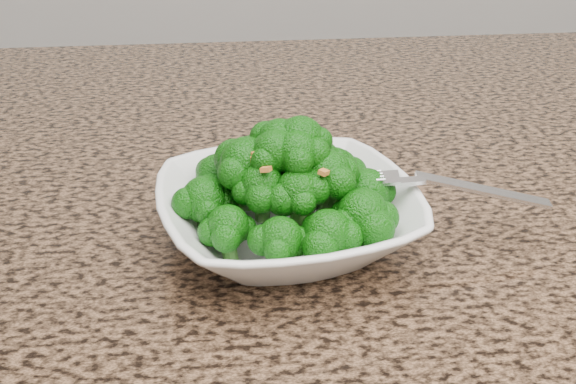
{
  "coord_description": "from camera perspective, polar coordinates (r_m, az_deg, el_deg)",
  "views": [
    {
      "loc": [
        -0.19,
        -0.34,
        1.22
      ],
      "look_at": [
        -0.14,
        0.18,
        0.95
      ],
      "focal_mm": 45.0,
      "sensor_mm": 36.0,
      "label": 1
    }
  ],
  "objects": [
    {
      "name": "broccoli_pile",
      "position": [
        0.58,
        0.0,
        3.59
      ],
      "size": [
        0.19,
        0.19,
        0.08
      ],
      "primitive_type": null,
      "color": "#11620B",
      "rests_on": "bowl"
    },
    {
      "name": "garlic_topping",
      "position": [
        0.56,
        0.0,
        7.4
      ],
      "size": [
        0.11,
        0.11,
        0.01
      ],
      "primitive_type": null,
      "color": "orange",
      "rests_on": "broccoli_pile"
    },
    {
      "name": "granite_counter",
      "position": [
        0.75,
        9.37,
        0.21
      ],
      "size": [
        1.64,
        1.04,
        0.03
      ],
      "primitive_type": "cube",
      "color": "brown",
      "rests_on": "cabinet"
    },
    {
      "name": "fork",
      "position": [
        0.6,
        10.1,
        0.89
      ],
      "size": [
        0.19,
        0.06,
        0.01
      ],
      "primitive_type": null,
      "rotation": [
        0.0,
        0.0,
        -0.15
      ],
      "color": "silver",
      "rests_on": "bowl"
    },
    {
      "name": "bowl",
      "position": [
        0.61,
        0.0,
        -1.98
      ],
      "size": [
        0.25,
        0.25,
        0.05
      ],
      "primitive_type": "imported",
      "rotation": [
        0.0,
        0.0,
        0.18
      ],
      "color": "white",
      "rests_on": "granite_counter"
    }
  ]
}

